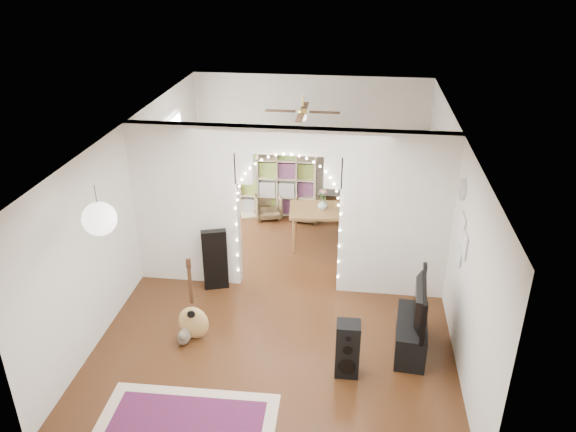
# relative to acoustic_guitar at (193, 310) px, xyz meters

# --- Properties ---
(floor) EXTENTS (7.50, 7.50, 0.00)m
(floor) POSITION_rel_acoustic_guitar_xyz_m (1.16, 1.60, -0.49)
(floor) COLOR black
(floor) RESTS_ON ground
(ceiling) EXTENTS (5.00, 7.50, 0.02)m
(ceiling) POSITION_rel_acoustic_guitar_xyz_m (1.16, 1.60, 2.21)
(ceiling) COLOR white
(ceiling) RESTS_ON wall_back
(wall_back) EXTENTS (5.00, 0.02, 2.70)m
(wall_back) POSITION_rel_acoustic_guitar_xyz_m (1.16, 5.35, 0.86)
(wall_back) COLOR silver
(wall_back) RESTS_ON floor
(wall_front) EXTENTS (5.00, 0.02, 2.70)m
(wall_front) POSITION_rel_acoustic_guitar_xyz_m (1.16, -2.15, 0.86)
(wall_front) COLOR silver
(wall_front) RESTS_ON floor
(wall_left) EXTENTS (0.02, 7.50, 2.70)m
(wall_left) POSITION_rel_acoustic_guitar_xyz_m (-1.34, 1.60, 0.86)
(wall_left) COLOR silver
(wall_left) RESTS_ON floor
(wall_right) EXTENTS (0.02, 7.50, 2.70)m
(wall_right) POSITION_rel_acoustic_guitar_xyz_m (3.66, 1.60, 0.86)
(wall_right) COLOR silver
(wall_right) RESTS_ON floor
(divider_wall) EXTENTS (5.00, 0.20, 2.70)m
(divider_wall) POSITION_rel_acoustic_guitar_xyz_m (1.16, 1.60, 0.94)
(divider_wall) COLOR silver
(divider_wall) RESTS_ON floor
(fairy_lights) EXTENTS (1.64, 0.04, 1.60)m
(fairy_lights) POSITION_rel_acoustic_guitar_xyz_m (1.16, 1.47, 1.06)
(fairy_lights) COLOR #FFEABF
(fairy_lights) RESTS_ON divider_wall
(window) EXTENTS (0.04, 1.20, 1.40)m
(window) POSITION_rel_acoustic_guitar_xyz_m (-1.31, 3.40, 1.01)
(window) COLOR white
(window) RESTS_ON wall_left
(wall_clock) EXTENTS (0.03, 0.31, 0.31)m
(wall_clock) POSITION_rel_acoustic_guitar_xyz_m (3.64, 1.00, 1.61)
(wall_clock) COLOR white
(wall_clock) RESTS_ON wall_right
(picture_frames) EXTENTS (0.02, 0.50, 0.70)m
(picture_frames) POSITION_rel_acoustic_guitar_xyz_m (3.64, 0.60, 1.01)
(picture_frames) COLOR white
(picture_frames) RESTS_ON wall_right
(paper_lantern) EXTENTS (0.40, 0.40, 0.40)m
(paper_lantern) POSITION_rel_acoustic_guitar_xyz_m (-0.74, -0.80, 1.76)
(paper_lantern) COLOR white
(paper_lantern) RESTS_ON ceiling
(ceiling_fan) EXTENTS (1.10, 1.10, 0.30)m
(ceiling_fan) POSITION_rel_acoustic_guitar_xyz_m (1.16, 3.60, 1.91)
(ceiling_fan) COLOR gold
(ceiling_fan) RESTS_ON ceiling
(guitar_case) EXTENTS (0.42, 0.25, 1.04)m
(guitar_case) POSITION_rel_acoustic_guitar_xyz_m (-0.01, 1.35, 0.04)
(guitar_case) COLOR black
(guitar_case) RESTS_ON floor
(acoustic_guitar) EXTENTS (0.47, 0.26, 1.11)m
(acoustic_guitar) POSITION_rel_acoustic_guitar_xyz_m (0.00, 0.00, 0.00)
(acoustic_guitar) COLOR #B38747
(acoustic_guitar) RESTS_ON floor
(tabby_cat) EXTENTS (0.25, 0.45, 0.30)m
(tabby_cat) POSITION_rel_acoustic_guitar_xyz_m (-0.11, -0.13, -0.37)
(tabby_cat) COLOR brown
(tabby_cat) RESTS_ON floor
(floor_speaker) EXTENTS (0.32, 0.29, 0.79)m
(floor_speaker) POSITION_rel_acoustic_guitar_xyz_m (2.19, -0.46, -0.09)
(floor_speaker) COLOR black
(floor_speaker) RESTS_ON floor
(media_console) EXTENTS (0.48, 1.03, 0.50)m
(media_console) POSITION_rel_acoustic_guitar_xyz_m (3.05, 0.13, -0.24)
(media_console) COLOR black
(media_console) RESTS_ON floor
(tv) EXTENTS (0.23, 1.08, 0.62)m
(tv) POSITION_rel_acoustic_guitar_xyz_m (3.05, 0.13, 0.32)
(tv) COLOR black
(tv) RESTS_ON media_console
(bookcase) EXTENTS (1.64, 0.83, 1.63)m
(bookcase) POSITION_rel_acoustic_guitar_xyz_m (0.59, 4.35, 0.33)
(bookcase) COLOR beige
(bookcase) RESTS_ON floor
(dining_table) EXTENTS (1.27, 0.91, 0.76)m
(dining_table) POSITION_rel_acoustic_guitar_xyz_m (1.60, 3.01, 0.20)
(dining_table) COLOR brown
(dining_table) RESTS_ON floor
(flower_vase) EXTENTS (0.20, 0.20, 0.19)m
(flower_vase) POSITION_rel_acoustic_guitar_xyz_m (1.60, 3.01, 0.36)
(flower_vase) COLOR white
(flower_vase) RESTS_ON dining_table
(dining_chair_left) EXTENTS (0.68, 0.69, 0.49)m
(dining_chair_left) POSITION_rel_acoustic_guitar_xyz_m (0.41, 4.09, -0.24)
(dining_chair_left) COLOR brown
(dining_chair_left) RESTS_ON floor
(dining_chair_right) EXTENTS (0.58, 0.59, 0.49)m
(dining_chair_right) POSITION_rel_acoustic_guitar_xyz_m (1.24, 4.06, -0.24)
(dining_chair_right) COLOR brown
(dining_chair_right) RESTS_ON floor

